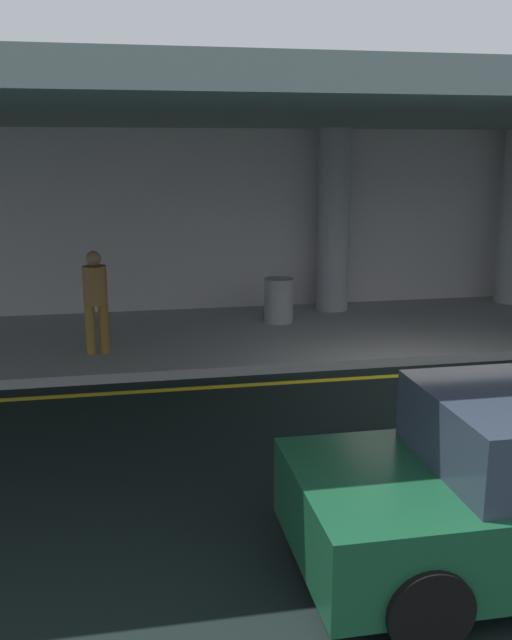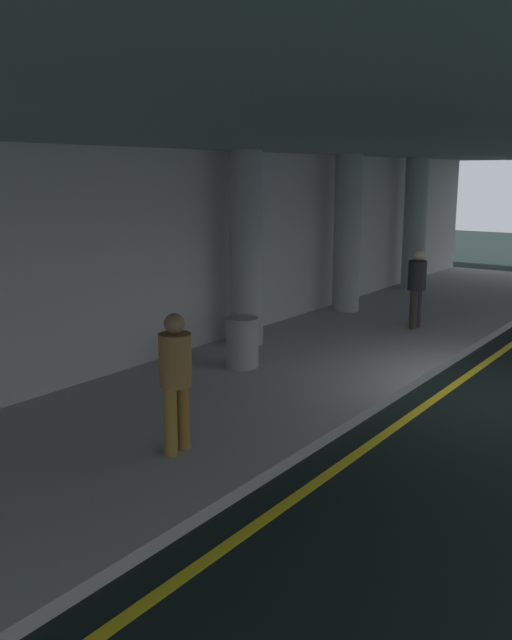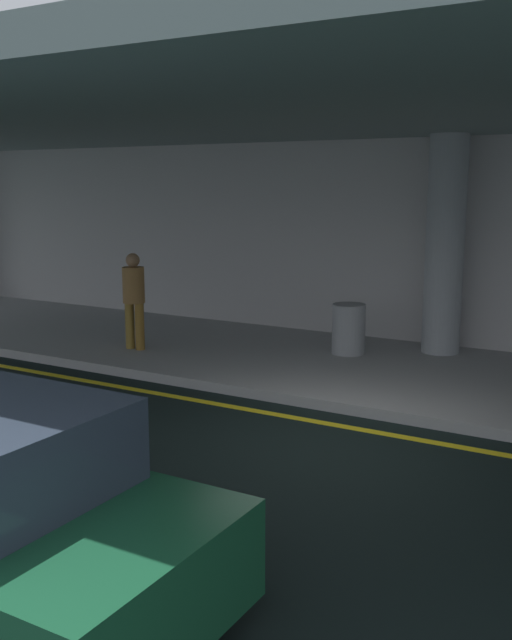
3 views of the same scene
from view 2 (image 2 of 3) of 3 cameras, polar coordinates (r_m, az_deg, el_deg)
The scene contains 11 objects.
ground_plane at distance 11.26m, azimuth 18.51°, elevation -5.96°, with size 60.00×60.00×0.00m, color black.
sidewalk at distance 12.44m, azimuth 4.80°, elevation -3.28°, with size 26.00×4.20×0.15m, color #979799.
lane_stripe_yellow at distance 11.42m, azimuth 15.89°, elevation -5.52°, with size 26.00×0.14×0.01m, color yellow.
support_column_left_mid at distance 12.90m, azimuth -0.82°, elevation 5.92°, with size 0.64×0.64×3.65m, color #91959B.
support_column_center at distance 16.27m, azimuth 7.64°, elevation 7.13°, with size 0.64×0.64×3.65m, color #959D9B.
support_column_right_mid at distance 19.88m, azimuth 13.15°, elevation 7.84°, with size 0.64×0.64×3.65m, color #909E9D.
ceiling_overhang at distance 11.75m, azimuth 7.31°, elevation 14.85°, with size 28.00×13.20×0.30m, color gray.
terminal_back_wall at distance 13.36m, azimuth -3.40°, elevation 5.80°, with size 26.00×0.30×3.80m, color #B6B2B2.
traveler_with_luggage at distance 14.74m, azimuth 13.30°, elevation 3.01°, with size 0.38×0.38×1.68m.
person_waiting_for_ride at distance 7.98m, azimuth -6.74°, elevation -4.48°, with size 0.38×0.38×1.68m.
trash_bin_steel at distance 11.57m, azimuth -1.17°, elevation -1.86°, with size 0.56×0.56×0.85m, color gray.
Camera 2 is at (-10.31, -3.02, 3.40)m, focal length 38.26 mm.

